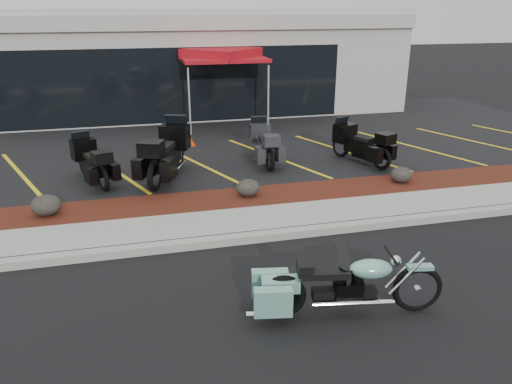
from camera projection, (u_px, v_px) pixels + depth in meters
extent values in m
plane|color=black|center=(241.00, 266.00, 8.47)|extent=(90.00, 90.00, 0.00)
cube|color=gray|center=(231.00, 240.00, 9.26)|extent=(24.00, 0.25, 0.15)
cube|color=gray|center=(224.00, 224.00, 9.89)|extent=(24.00, 1.20, 0.15)
cube|color=#3D100D|center=(214.00, 202.00, 10.98)|extent=(24.00, 1.20, 0.16)
cube|color=black|center=(186.00, 142.00, 15.89)|extent=(26.00, 9.60, 0.15)
cube|color=#9E988F|center=(166.00, 60.00, 20.93)|extent=(18.00, 8.00, 4.00)
cube|color=black|center=(176.00, 86.00, 17.49)|extent=(12.00, 0.06, 2.60)
cube|color=#9E988F|center=(173.00, 23.00, 16.73)|extent=(18.00, 0.30, 0.50)
ellipsoid|color=black|center=(46.00, 205.00, 10.06)|extent=(0.60, 0.50, 0.42)
ellipsoid|color=black|center=(248.00, 188.00, 11.08)|extent=(0.54, 0.45, 0.38)
ellipsoid|color=black|center=(401.00, 175.00, 11.95)|extent=(0.53, 0.44, 0.37)
cone|color=#E23907|center=(188.00, 138.00, 15.14)|extent=(0.45, 0.45, 0.44)
cylinder|color=silver|center=(196.00, 103.00, 15.93)|extent=(0.06, 0.06, 2.17)
cylinder|color=silver|center=(272.00, 97.00, 16.85)|extent=(0.06, 0.06, 2.17)
cylinder|color=silver|center=(177.00, 90.00, 18.22)|extent=(0.06, 0.06, 2.17)
cylinder|color=silver|center=(244.00, 86.00, 19.14)|extent=(0.06, 0.06, 2.17)
cube|color=maroon|center=(221.00, 58.00, 17.11)|extent=(3.18, 3.18, 0.11)
cube|color=maroon|center=(221.00, 53.00, 17.05)|extent=(2.90, 2.90, 0.33)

